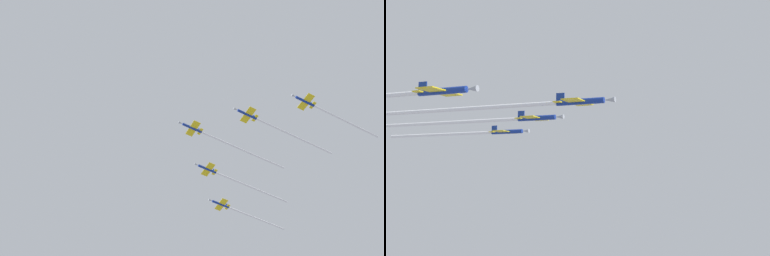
% 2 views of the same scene
% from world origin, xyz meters
% --- Properties ---
extents(jet_lead, '(52.22, 30.15, 2.59)m').
position_xyz_m(jet_lead, '(25.96, 9.09, 185.22)').
color(jet_lead, navy).
extents(jet_port_inner, '(49.12, 28.42, 2.59)m').
position_xyz_m(jet_port_inner, '(31.75, -15.67, 185.11)').
color(jet_port_inner, navy).
extents(jet_starboard_inner, '(49.04, 28.38, 2.59)m').
position_xyz_m(jet_starboard_inner, '(50.03, 17.20, 185.33)').
color(jet_starboard_inner, navy).
extents(jet_port_outer, '(43.66, 25.38, 2.59)m').
position_xyz_m(jet_port_outer, '(36.65, -39.92, 184.22)').
color(jet_port_outer, navy).
extents(jet_starboard_outer, '(42.58, 24.78, 2.59)m').
position_xyz_m(jet_starboard_outer, '(72.82, 26.02, 186.22)').
color(jet_starboard_outer, navy).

